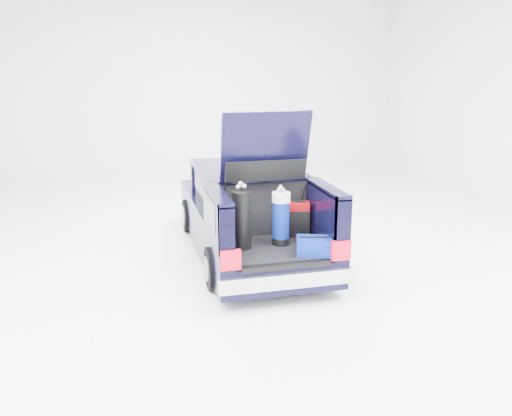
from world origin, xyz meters
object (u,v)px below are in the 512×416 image
object	(u,v)px
red_suitcase	(298,220)
blue_duffel	(315,246)
black_golf_bag	(242,220)
blue_golf_bag	(281,218)
car	(247,213)

from	to	relation	value
red_suitcase	blue_duffel	bearing A→B (deg)	-77.50
black_golf_bag	blue_duffel	world-z (taller)	black_golf_bag
black_golf_bag	blue_golf_bag	distance (m)	0.59
blue_duffel	blue_golf_bag	bearing A→B (deg)	138.48
red_suitcase	black_golf_bag	size ratio (longest dim) A/B	0.58
car	blue_golf_bag	distance (m)	1.52
car	blue_golf_bag	xyz separation A→B (m)	(0.14, -1.48, 0.32)
car	red_suitcase	world-z (taller)	car
blue_golf_bag	black_golf_bag	bearing A→B (deg)	174.78
blue_golf_bag	blue_duffel	size ratio (longest dim) A/B	1.52
red_suitcase	blue_golf_bag	world-z (taller)	blue_golf_bag
car	black_golf_bag	distance (m)	1.66
car	blue_duffel	xyz separation A→B (m)	(0.47, -2.01, 0.05)
red_suitcase	black_golf_bag	xyz separation A→B (m)	(-0.94, -0.37, 0.17)
black_golf_bag	blue_golf_bag	size ratio (longest dim) A/B	1.11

